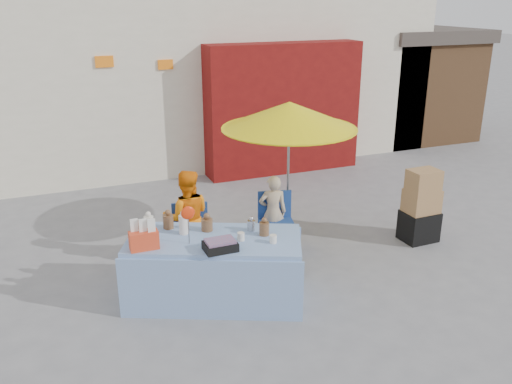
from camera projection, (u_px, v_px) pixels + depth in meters
name	position (u px, v px, depth m)	size (l,w,h in m)	color
ground	(263.00, 281.00, 6.96)	(80.00, 80.00, 0.00)	slate
backdrop	(160.00, 12.00, 12.63)	(14.00, 8.00, 7.80)	silver
market_table	(214.00, 268.00, 6.45)	(2.29, 1.73, 1.25)	#83A0D1
chair_left	(191.00, 250.00, 7.25)	(0.58, 0.57, 0.85)	navy
chair_right	(277.00, 235.00, 7.69)	(0.58, 0.57, 0.85)	navy
vendor_orange	(187.00, 218.00, 7.23)	(0.65, 0.50, 1.33)	orange
vendor_beige	(273.00, 213.00, 7.70)	(0.40, 0.26, 1.10)	tan
umbrella	(289.00, 116.00, 7.48)	(1.90, 1.90, 2.09)	gray
box_stack	(421.00, 208.00, 7.97)	(0.51, 0.42, 1.11)	black
tarp_bundle	(209.00, 293.00, 6.37)	(0.71, 0.57, 0.32)	gold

